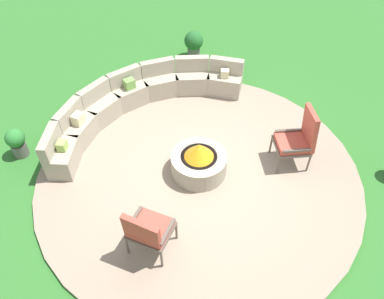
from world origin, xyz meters
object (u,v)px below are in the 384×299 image
Objects in this scene: fire_pit at (199,161)px; lounge_chair_front_right at (299,138)px; lounge_chair_front_left at (148,230)px; curved_stone_bench at (138,101)px; potted_plant_3 at (194,43)px; potted_plant_0 at (17,142)px.

fire_pit is 0.85× the size of lounge_chair_front_right.
fire_pit is at bearing 92.23° from lounge_chair_front_right.
lounge_chair_front_right is (1.54, -0.84, 0.32)m from fire_pit.
lounge_chair_front_left is 3.08m from lounge_chair_front_right.
curved_stone_bench is at bearing 89.94° from fire_pit.
curved_stone_bench is 3.27m from lounge_chair_front_right.
curved_stone_bench is 4.53× the size of lounge_chair_front_left.
potted_plant_3 is (0.74, 4.03, -0.25)m from lounge_chair_front_right.
fire_pit is at bearing -90.06° from curved_stone_bench.
fire_pit is 2.04m from curved_stone_bench.
lounge_chair_front_right is 1.93× the size of potted_plant_0.
potted_plant_3 is at bearing 26.74° from curved_stone_bench.
fire_pit is 1.79m from lounge_chair_front_right.
lounge_chair_front_right is (1.54, -2.88, 0.27)m from curved_stone_bench.
fire_pit is 0.22× the size of curved_stone_bench.
lounge_chair_front_left reaches higher than curved_stone_bench.
fire_pit reaches higher than potted_plant_3.
potted_plant_3 is at bearing 20.29° from lounge_chair_front_right.
curved_stone_bench reaches higher than potted_plant_0.
curved_stone_bench is at bearing 121.37° from lounge_chair_front_left.
potted_plant_3 is (4.68, 0.80, 0.05)m from potted_plant_0.
fire_pit is 3.92m from potted_plant_3.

